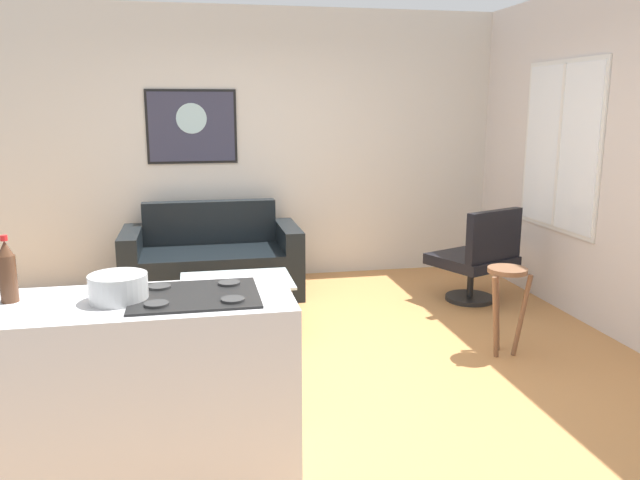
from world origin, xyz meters
TOP-DOWN VIEW (x-y plane):
  - ground at (0.00, 0.00)m, footprint 6.40×6.40m
  - back_wall at (0.00, 2.42)m, footprint 6.40×0.05m
  - right_wall at (2.62, 0.30)m, footprint 0.05×6.40m
  - couch at (-0.48, 1.84)m, footprint 1.68×0.88m
  - coffee_table at (-0.32, 0.68)m, footprint 0.88×0.63m
  - armchair at (1.94, 1.07)m, footprint 0.85×0.84m
  - bar_stool at (1.58, -0.15)m, footprint 0.33×0.32m
  - kitchen_counter at (-0.90, -1.28)m, footprint 1.44×0.62m
  - soda_bottle at (-1.48, -1.19)m, footprint 0.08×0.08m
  - mixing_bowl at (-0.98, -1.28)m, footprint 0.27×0.27m
  - wall_painting at (-0.62, 2.38)m, footprint 0.90×0.03m
  - window at (2.59, 0.90)m, footprint 0.03×1.19m

SIDE VIEW (x-z plane):
  - ground at x=0.00m, z-range -0.04..0.00m
  - couch at x=-0.48m, z-range -0.14..0.74m
  - coffee_table at x=-0.32m, z-range 0.19..0.64m
  - armchair at x=1.94m, z-range -0.01..0.89m
  - kitchen_counter at x=-0.90m, z-range -0.01..0.94m
  - bar_stool at x=1.58m, z-range 0.16..0.82m
  - mixing_bowl at x=-0.98m, z-range 0.92..1.05m
  - soda_bottle at x=-1.48m, z-range 0.91..1.22m
  - back_wall at x=0.00m, z-range 0.00..2.80m
  - right_wall at x=2.62m, z-range 0.00..2.80m
  - window at x=2.59m, z-range 0.70..2.21m
  - wall_painting at x=-0.62m, z-range 1.24..1.98m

